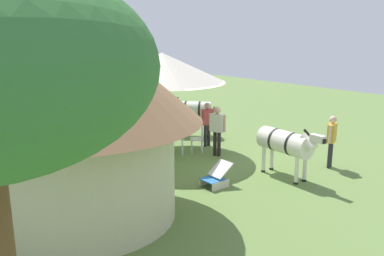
{
  "coord_description": "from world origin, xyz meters",
  "views": [
    {
      "loc": [
        -9.4,
        8.87,
        4.23
      ],
      "look_at": [
        0.58,
        0.21,
        1.0
      ],
      "focal_mm": 38.1,
      "sensor_mm": 36.0,
      "label": 1
    }
  ],
  "objects_px": {
    "patio_chair_west_end": "(128,137)",
    "thatched_hut": "(81,107)",
    "zebra_by_umbrella": "(191,110)",
    "striped_lounge_chair": "(216,177)",
    "patio_dining_table": "(163,134)",
    "patio_chair_near_hut": "(199,137)",
    "standing_watcher": "(332,137)",
    "guest_behind_table": "(207,120)",
    "shade_umbrella": "(162,68)",
    "guest_beside_umbrella": "(217,127)",
    "zebra_nearest_camera": "(286,143)"
  },
  "relations": [
    {
      "from": "shade_umbrella",
      "to": "standing_watcher",
      "type": "distance_m",
      "value": 5.9
    },
    {
      "from": "shade_umbrella",
      "to": "guest_behind_table",
      "type": "bearing_deg",
      "value": -106.22
    },
    {
      "from": "guest_beside_umbrella",
      "to": "thatched_hut",
      "type": "bearing_deg",
      "value": -98.66
    },
    {
      "from": "guest_behind_table",
      "to": "standing_watcher",
      "type": "xyz_separation_m",
      "value": [
        -4.26,
        -1.27,
        0.01
      ]
    },
    {
      "from": "patio_chair_west_end",
      "to": "guest_beside_umbrella",
      "type": "relative_size",
      "value": 0.53
    },
    {
      "from": "patio_chair_near_hut",
      "to": "guest_behind_table",
      "type": "xyz_separation_m",
      "value": [
        0.29,
        -0.65,
        0.46
      ]
    },
    {
      "from": "shade_umbrella",
      "to": "zebra_nearest_camera",
      "type": "bearing_deg",
      "value": -165.04
    },
    {
      "from": "patio_chair_west_end",
      "to": "standing_watcher",
      "type": "xyz_separation_m",
      "value": [
        -5.63,
        -3.81,
        0.47
      ]
    },
    {
      "from": "thatched_hut",
      "to": "zebra_by_umbrella",
      "type": "distance_m",
      "value": 7.95
    },
    {
      "from": "shade_umbrella",
      "to": "patio_dining_table",
      "type": "distance_m",
      "value": 2.29
    },
    {
      "from": "zebra_by_umbrella",
      "to": "thatched_hut",
      "type": "bearing_deg",
      "value": 169.23
    },
    {
      "from": "patio_chair_west_end",
      "to": "guest_beside_umbrella",
      "type": "bearing_deg",
      "value": 83.59
    },
    {
      "from": "patio_dining_table",
      "to": "guest_beside_umbrella",
      "type": "bearing_deg",
      "value": -145.45
    },
    {
      "from": "patio_dining_table",
      "to": "guest_behind_table",
      "type": "bearing_deg",
      "value": -106.22
    },
    {
      "from": "patio_chair_near_hut",
      "to": "patio_chair_west_end",
      "type": "xyz_separation_m",
      "value": [
        1.65,
        1.89,
        0.0
      ]
    },
    {
      "from": "patio_dining_table",
      "to": "patio_chair_near_hut",
      "type": "xyz_separation_m",
      "value": [
        -0.77,
        -1.0,
        -0.14
      ]
    },
    {
      "from": "patio_chair_west_end",
      "to": "guest_beside_umbrella",
      "type": "distance_m",
      "value": 3.19
    },
    {
      "from": "patio_chair_west_end",
      "to": "striped_lounge_chair",
      "type": "relative_size",
      "value": 1.09
    },
    {
      "from": "standing_watcher",
      "to": "zebra_nearest_camera",
      "type": "height_order",
      "value": "standing_watcher"
    },
    {
      "from": "zebra_by_umbrella",
      "to": "striped_lounge_chair",
      "type": "bearing_deg",
      "value": -165.89
    },
    {
      "from": "patio_dining_table",
      "to": "guest_beside_umbrella",
      "type": "xyz_separation_m",
      "value": [
        -1.57,
        -1.08,
        0.36
      ]
    },
    {
      "from": "guest_beside_umbrella",
      "to": "standing_watcher",
      "type": "relative_size",
      "value": 1.03
    },
    {
      "from": "striped_lounge_chair",
      "to": "patio_chair_near_hut",
      "type": "bearing_deg",
      "value": -31.49
    },
    {
      "from": "thatched_hut",
      "to": "striped_lounge_chair",
      "type": "relative_size",
      "value": 6.47
    },
    {
      "from": "patio_dining_table",
      "to": "guest_behind_table",
      "type": "relative_size",
      "value": 1.01
    },
    {
      "from": "thatched_hut",
      "to": "patio_chair_near_hut",
      "type": "bearing_deg",
      "value": -68.38
    },
    {
      "from": "patio_chair_near_hut",
      "to": "guest_behind_table",
      "type": "distance_m",
      "value": 0.84
    },
    {
      "from": "patio_dining_table",
      "to": "zebra_nearest_camera",
      "type": "distance_m",
      "value": 4.5
    },
    {
      "from": "guest_beside_umbrella",
      "to": "striped_lounge_chair",
      "type": "xyz_separation_m",
      "value": [
        -1.95,
        1.94,
        -0.77
      ]
    },
    {
      "from": "patio_chair_west_end",
      "to": "striped_lounge_chair",
      "type": "height_order",
      "value": "patio_chair_west_end"
    },
    {
      "from": "guest_behind_table",
      "to": "striped_lounge_chair",
      "type": "distance_m",
      "value": 4.0
    },
    {
      "from": "patio_chair_west_end",
      "to": "guest_behind_table",
      "type": "distance_m",
      "value": 2.92
    },
    {
      "from": "patio_chair_west_end",
      "to": "guest_behind_table",
      "type": "xyz_separation_m",
      "value": [
        -1.37,
        -2.54,
        0.46
      ]
    },
    {
      "from": "zebra_nearest_camera",
      "to": "zebra_by_umbrella",
      "type": "height_order",
      "value": "zebra_nearest_camera"
    },
    {
      "from": "guest_beside_umbrella",
      "to": "standing_watcher",
      "type": "bearing_deg",
      "value": 7.75
    },
    {
      "from": "patio_dining_table",
      "to": "striped_lounge_chair",
      "type": "xyz_separation_m",
      "value": [
        -3.52,
        0.86,
        -0.41
      ]
    },
    {
      "from": "patio_chair_west_end",
      "to": "striped_lounge_chair",
      "type": "xyz_separation_m",
      "value": [
        -4.41,
        -0.04,
        -0.26
      ]
    },
    {
      "from": "thatched_hut",
      "to": "patio_dining_table",
      "type": "height_order",
      "value": "thatched_hut"
    },
    {
      "from": "striped_lounge_chair",
      "to": "guest_beside_umbrella",
      "type": "bearing_deg",
      "value": -42.45
    },
    {
      "from": "shade_umbrella",
      "to": "zebra_by_umbrella",
      "type": "xyz_separation_m",
      "value": [
        1.14,
        -2.27,
        -1.93
      ]
    },
    {
      "from": "patio_dining_table",
      "to": "patio_chair_near_hut",
      "type": "height_order",
      "value": "patio_chair_near_hut"
    },
    {
      "from": "thatched_hut",
      "to": "patio_chair_west_end",
      "type": "relative_size",
      "value": 5.93
    },
    {
      "from": "patio_chair_near_hut",
      "to": "patio_dining_table",
      "type": "bearing_deg",
      "value": 90.0
    },
    {
      "from": "patio_chair_near_hut",
      "to": "zebra_by_umbrella",
      "type": "relative_size",
      "value": 0.51
    },
    {
      "from": "patio_chair_near_hut",
      "to": "standing_watcher",
      "type": "bearing_deg",
      "value": -116.69
    },
    {
      "from": "patio_chair_west_end",
      "to": "standing_watcher",
      "type": "distance_m",
      "value": 6.81
    },
    {
      "from": "striped_lounge_chair",
      "to": "zebra_by_umbrella",
      "type": "distance_m",
      "value": 5.67
    },
    {
      "from": "patio_chair_west_end",
      "to": "thatched_hut",
      "type": "bearing_deg",
      "value": 2.1
    },
    {
      "from": "striped_lounge_chair",
      "to": "zebra_nearest_camera",
      "type": "xyz_separation_m",
      "value": [
        -0.82,
        -2.01,
        0.77
      ]
    },
    {
      "from": "shade_umbrella",
      "to": "guest_beside_umbrella",
      "type": "relative_size",
      "value": 2.51
    }
  ]
}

